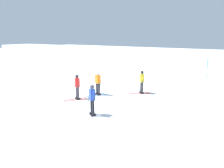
% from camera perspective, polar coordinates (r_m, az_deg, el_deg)
% --- Properties ---
extents(ground_plane, '(120.00, 120.00, 0.00)m').
position_cam_1_polar(ground_plane, '(14.55, -6.14, -4.62)').
color(ground_plane, white).
extents(far_snow_ridge, '(80.00, 7.17, 1.97)m').
position_cam_1_polar(far_snow_ridge, '(33.61, 17.92, 6.42)').
color(far_snow_ridge, white).
rests_on(far_snow_ridge, ground).
extents(skier_red, '(1.15, 1.56, 1.71)m').
position_cam_1_polar(skier_red, '(14.97, -9.00, -0.57)').
color(skier_red, red).
rests_on(skier_red, ground).
extents(skier_blue, '(1.23, 1.52, 1.71)m').
position_cam_1_polar(skier_blue, '(11.91, -5.18, -3.93)').
color(skier_blue, silver).
rests_on(skier_blue, ground).
extents(skier_yellow, '(1.44, 1.35, 1.71)m').
position_cam_1_polar(skier_yellow, '(16.46, 7.69, 0.68)').
color(skier_yellow, red).
rests_on(skier_yellow, ground).
extents(skier_orange, '(0.95, 1.63, 1.71)m').
position_cam_1_polar(skier_orange, '(15.89, -3.68, 0.34)').
color(skier_orange, '#237AC6').
rests_on(skier_orange, ground).
extents(trail_marker_pole, '(0.05, 0.05, 2.27)m').
position_cam_1_polar(trail_marker_pole, '(22.13, 23.33, 3.40)').
color(trail_marker_pole, '#1E56AD').
rests_on(trail_marker_pole, ground).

